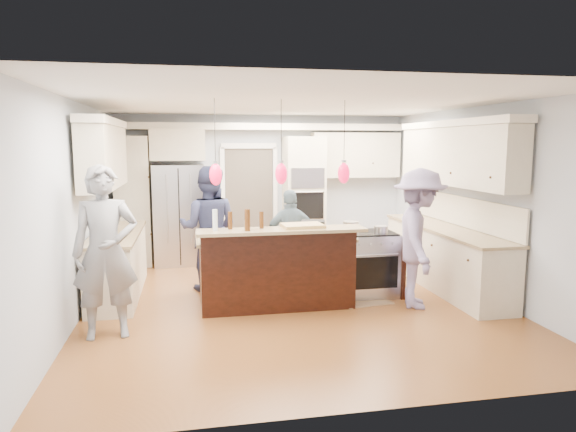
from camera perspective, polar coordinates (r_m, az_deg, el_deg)
name	(u,v)px	position (r m, az deg, el deg)	size (l,w,h in m)	color
ground_plane	(293,302)	(7.19, 0.53, -9.50)	(6.00, 6.00, 0.00)	brown
room_shell	(293,170)	(6.87, 0.55, 5.13)	(5.54, 6.04, 2.72)	#B2BCC6
refrigerator	(180,215)	(9.45, -11.94, 0.15)	(0.90, 0.70, 1.80)	#B7B7BC
oven_column	(304,198)	(9.68, 1.77, 2.00)	(0.72, 0.69, 2.30)	beige
back_upper_cabinets	(223,171)	(9.52, -7.20, 4.97)	(5.30, 0.61, 2.54)	beige
right_counter_run	(448,218)	(8.07, 17.39, -0.26)	(0.64, 3.10, 2.51)	beige
left_cabinets	(113,223)	(7.68, -18.88, -0.72)	(0.64, 2.30, 2.51)	beige
kitchen_island	(274,267)	(7.09, -1.54, -5.68)	(2.10, 1.46, 1.12)	black
island_range	(370,263)	(7.52, 9.05, -5.22)	(0.82, 0.71, 0.92)	#B7B7BC
pendant_lights	(281,173)	(6.32, -0.75, 4.75)	(1.75, 0.15, 1.03)	black
person_bar_end	(105,252)	(6.06, -19.63, -3.81)	(0.71, 0.47, 1.94)	slate
person_far_left	(209,229)	(7.68, -8.80, -1.38)	(0.90, 0.70, 1.85)	#282D4E
person_far_right	(291,238)	(7.85, 0.34, -2.44)	(0.87, 0.36, 1.48)	slate
person_range_side	(419,238)	(7.00, 14.34, -2.42)	(1.20, 0.69, 1.85)	gray
floor_rug	(356,296)	(7.48, 7.52, -8.81)	(0.69, 1.00, 0.01)	#997753
water_bottle	(215,220)	(6.25, -8.11, -0.46)	(0.06, 0.06, 0.26)	silver
beer_bottle_a	(230,220)	(6.36, -6.45, -0.49)	(0.05, 0.05, 0.22)	#41220B
beer_bottle_b	(247,220)	(6.21, -4.54, -0.45)	(0.07, 0.07, 0.27)	#41220B
beer_bottle_c	(262,220)	(6.39, -2.96, -0.44)	(0.05, 0.05, 0.21)	#41220B
drink_can	(247,225)	(6.27, -4.60, -1.03)	(0.07, 0.07, 0.12)	#B7B7BC
cutting_board	(302,226)	(6.49, 1.62, -1.07)	(0.51, 0.36, 0.04)	tan
pot_large	(351,226)	(7.49, 7.00, -1.09)	(0.23, 0.23, 0.13)	#B7B7BC
pot_small	(381,229)	(7.37, 10.29, -1.45)	(0.19, 0.19, 0.10)	#B7B7BC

